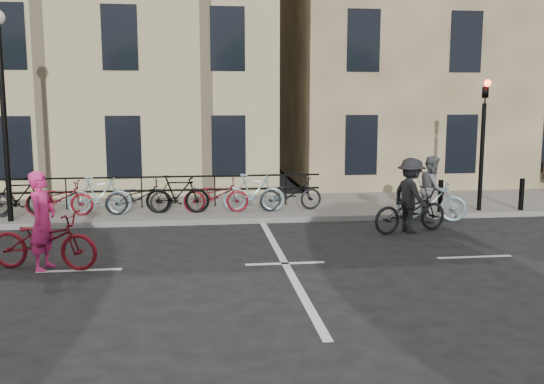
{
  "coord_description": "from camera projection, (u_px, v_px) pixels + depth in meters",
  "views": [
    {
      "loc": [
        -1.74,
        -11.64,
        3.26
      ],
      "look_at": [
        0.03,
        2.32,
        1.1
      ],
      "focal_mm": 40.0,
      "sensor_mm": 36.0,
      "label": 1
    }
  ],
  "objects": [
    {
      "name": "bollard_east",
      "position": [
        440.0,
        196.0,
        16.82
      ],
      "size": [
        0.14,
        0.14,
        0.9
      ],
      "primitive_type": "cylinder",
      "color": "black",
      "rests_on": "sidewalk"
    },
    {
      "name": "lamp_post",
      "position": [
        2.0,
        90.0,
        15.1
      ],
      "size": [
        0.36,
        0.36,
        5.28
      ],
      "color": "black",
      "rests_on": "sidewalk"
    },
    {
      "name": "building_west",
      "position": [
        1.0,
        49.0,
        22.97
      ],
      "size": [
        20.0,
        10.0,
        10.0
      ],
      "primitive_type": "cube",
      "color": "tan",
      "rests_on": "sidewalk"
    },
    {
      "name": "sidewalk",
      "position": [
        118.0,
        211.0,
        17.5
      ],
      "size": [
        46.0,
        4.0,
        0.15
      ],
      "primitive_type": "cube",
      "color": "slate",
      "rests_on": "ground"
    },
    {
      "name": "parked_bikes",
      "position": [
        139.0,
        196.0,
        16.56
      ],
      "size": [
        10.4,
        1.23,
        1.05
      ],
      "color": "black",
      "rests_on": "sidewalk"
    },
    {
      "name": "ground",
      "position": [
        285.0,
        264.0,
        12.13
      ],
      "size": [
        120.0,
        120.0,
        0.0
      ],
      "primitive_type": "plane",
      "color": "black",
      "rests_on": "ground"
    },
    {
      "name": "cyclist_pink",
      "position": [
        43.0,
        236.0,
        11.64
      ],
      "size": [
        2.27,
        1.25,
        1.91
      ],
      "rotation": [
        0.0,
        0.0,
        1.32
      ],
      "color": "maroon",
      "rests_on": "ground"
    },
    {
      "name": "building_east",
      "position": [
        454.0,
        29.0,
        25.06
      ],
      "size": [
        14.0,
        10.0,
        12.0
      ],
      "primitive_type": "cube",
      "color": "#857150",
      "rests_on": "sidewalk"
    },
    {
      "name": "cyclist_grey",
      "position": [
        432.0,
        195.0,
        16.31
      ],
      "size": [
        1.88,
        1.2,
        1.76
      ],
      "rotation": [
        0.0,
        0.0,
        1.16
      ],
      "color": "#8AAFB5",
      "rests_on": "ground"
    },
    {
      "name": "cyclist_dark",
      "position": [
        410.0,
        203.0,
        14.91
      ],
      "size": [
        2.19,
        1.34,
        1.84
      ],
      "rotation": [
        0.0,
        0.0,
        1.87
      ],
      "color": "black",
      "rests_on": "ground"
    },
    {
      "name": "traffic_light",
      "position": [
        483.0,
        129.0,
        16.78
      ],
      "size": [
        0.18,
        0.3,
        3.9
      ],
      "color": "black",
      "rests_on": "sidewalk"
    },
    {
      "name": "bollard_west",
      "position": [
        522.0,
        194.0,
        17.12
      ],
      "size": [
        0.14,
        0.14,
        0.9
      ],
      "primitive_type": "cylinder",
      "color": "black",
      "rests_on": "sidewalk"
    }
  ]
}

